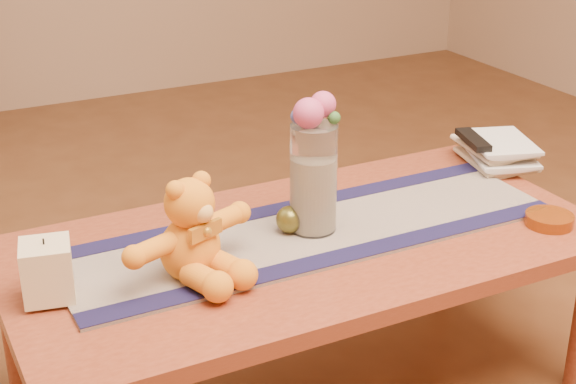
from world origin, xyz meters
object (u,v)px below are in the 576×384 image
tv_remote (473,140)px  amber_dish (549,220)px  pillar_candle (47,271)px  glass_vase (313,179)px  teddy_bear (189,228)px  bronze_ball (290,219)px  book_bottom (469,163)px

tv_remote → amber_dish: tv_remote is taller
tv_remote → amber_dish: bearing=-83.6°
pillar_candle → tv_remote: pillar_candle is taller
pillar_candle → glass_vase: 0.63m
teddy_bear → bronze_ball: size_ratio=4.79×
glass_vase → tv_remote: 0.61m
pillar_candle → amber_dish: bearing=-9.6°
teddy_bear → amber_dish: teddy_bear is taller
teddy_bear → glass_vase: 0.34m
pillar_candle → tv_remote: 1.23m
glass_vase → tv_remote: (0.59, 0.15, -0.05)m
book_bottom → amber_dish: bearing=-86.7°
bronze_ball → tv_remote: tv_remote is taller
pillar_candle → amber_dish: size_ratio=1.03×
bronze_ball → amber_dish: size_ratio=0.56×
glass_vase → pillar_candle: bearing=-177.2°
teddy_bear → tv_remote: bearing=-6.0°
teddy_bear → glass_vase: size_ratio=1.20×
teddy_bear → book_bottom: bearing=-5.5°
amber_dish → book_bottom: bearing=80.4°
bronze_ball → tv_remote: (0.65, 0.14, 0.04)m
glass_vase → book_bottom: bearing=15.4°
teddy_bear → tv_remote: 0.95m
teddy_bear → bronze_ball: teddy_bear is taller
book_bottom → bronze_ball: bearing=-153.9°
glass_vase → amber_dish: size_ratio=2.24×
book_bottom → amber_dish: amber_dish is taller
teddy_bear → pillar_candle: bearing=153.1°
teddy_bear → book_bottom: size_ratio=1.40×
bronze_ball → book_bottom: bronze_ball is taller
book_bottom → amber_dish: size_ratio=1.92×
book_bottom → pillar_candle: bearing=-158.1°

